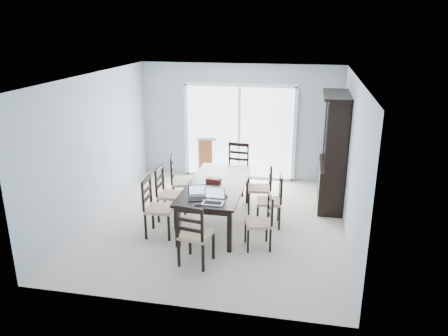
{
  "coord_description": "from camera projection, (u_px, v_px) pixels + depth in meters",
  "views": [
    {
      "loc": [
        1.52,
        -7.01,
        3.43
      ],
      "look_at": [
        0.14,
        0.0,
        1.05
      ],
      "focal_mm": 35.0,
      "sensor_mm": 36.0,
      "label": 1
    }
  ],
  "objects": [
    {
      "name": "balcony",
      "position": [
        245.0,
        166.0,
        11.17
      ],
      "size": [
        4.5,
        2.0,
        0.1
      ],
      "primitive_type": "cube",
      "color": "gray",
      "rests_on": "ground"
    },
    {
      "name": "chair_left_far",
      "position": [
        178.0,
        176.0,
        8.45
      ],
      "size": [
        0.55,
        0.54,
        1.16
      ],
      "rotation": [
        0.0,
        0.0,
        -1.31
      ],
      "color": "black",
      "rests_on": "floor"
    },
    {
      "name": "ceiling",
      "position": [
        216.0,
        77.0,
        7.07
      ],
      "size": [
        5.0,
        5.0,
        0.0
      ],
      "primitive_type": "plane",
      "rotation": [
        3.14,
        0.0,
        0.0
      ],
      "color": "white",
      "rests_on": "back_wall"
    },
    {
      "name": "railing",
      "position": [
        251.0,
        134.0,
        11.91
      ],
      "size": [
        4.5,
        0.06,
        1.1
      ],
      "primitive_type": "cube",
      "color": "#99999E",
      "rests_on": "balcony"
    },
    {
      "name": "chair_right_mid",
      "position": [
        274.0,
        195.0,
        7.61
      ],
      "size": [
        0.47,
        0.46,
        1.1
      ],
      "rotation": [
        0.0,
        0.0,
        1.7
      ],
      "color": "black",
      "rests_on": "floor"
    },
    {
      "name": "chair_right_far",
      "position": [
        264.0,
        182.0,
        8.19
      ],
      "size": [
        0.49,
        0.48,
        1.12
      ],
      "rotation": [
        0.0,
        0.0,
        1.71
      ],
      "color": "black",
      "rests_on": "floor"
    },
    {
      "name": "cell_phone",
      "position": [
        198.0,
        205.0,
        6.74
      ],
      "size": [
        0.12,
        0.08,
        0.01
      ],
      "primitive_type": "cube",
      "rotation": [
        0.0,
        0.0,
        0.26
      ],
      "color": "black",
      "rests_on": "dining_table"
    },
    {
      "name": "game_box",
      "position": [
        214.0,
        180.0,
        7.73
      ],
      "size": [
        0.27,
        0.16,
        0.06
      ],
      "primitive_type": "cube",
      "rotation": [
        0.0,
        0.0,
        -0.13
      ],
      "color": "#4F0F0F",
      "rests_on": "dining_table"
    },
    {
      "name": "floor",
      "position": [
        217.0,
        222.0,
        7.89
      ],
      "size": [
        5.0,
        5.0,
        0.0
      ],
      "primitive_type": "plane",
      "color": "beige",
      "rests_on": "ground"
    },
    {
      "name": "hot_tub",
      "position": [
        233.0,
        148.0,
        10.9
      ],
      "size": [
        2.07,
        1.94,
        0.91
      ],
      "rotation": [
        0.0,
        0.0,
        0.24
      ],
      "color": "brown",
      "rests_on": "balcony"
    },
    {
      "name": "chair_left_near",
      "position": [
        154.0,
        201.0,
        7.26
      ],
      "size": [
        0.47,
        0.46,
        1.17
      ],
      "rotation": [
        0.0,
        0.0,
        -1.53
      ],
      "color": "black",
      "rests_on": "floor"
    },
    {
      "name": "china_hutch",
      "position": [
        333.0,
        152.0,
        8.35
      ],
      "size": [
        0.5,
        1.38,
        2.2
      ],
      "color": "black",
      "rests_on": "floor"
    },
    {
      "name": "book_stack",
      "position": [
        218.0,
        193.0,
        7.16
      ],
      "size": [
        0.31,
        0.25,
        0.05
      ],
      "rotation": [
        0.0,
        0.0,
        -0.01
      ],
      "color": "maroon",
      "rests_on": "dining_table"
    },
    {
      "name": "chair_left_mid",
      "position": [
        166.0,
        187.0,
        7.87
      ],
      "size": [
        0.45,
        0.44,
        1.14
      ],
      "rotation": [
        0.0,
        0.0,
        -1.55
      ],
      "color": "black",
      "rests_on": "floor"
    },
    {
      "name": "chair_end_near",
      "position": [
        193.0,
        229.0,
        6.29
      ],
      "size": [
        0.5,
        0.51,
        1.15
      ],
      "rotation": [
        0.0,
        0.0,
        -0.17
      ],
      "color": "black",
      "rests_on": "floor"
    },
    {
      "name": "back_wall",
      "position": [
        240.0,
        122.0,
        9.81
      ],
      "size": [
        4.5,
        0.02,
        2.6
      ],
      "primitive_type": "cube",
      "color": "#9CADBA",
      "rests_on": "floor"
    },
    {
      "name": "chair_end_far",
      "position": [
        237.0,
        163.0,
        9.19
      ],
      "size": [
        0.49,
        0.51,
        1.2
      ],
      "rotation": [
        0.0,
        0.0,
        3.04
      ],
      "color": "black",
      "rests_on": "floor"
    },
    {
      "name": "chair_right_near",
      "position": [
        264.0,
        216.0,
        6.87
      ],
      "size": [
        0.49,
        0.48,
        1.03
      ],
      "rotation": [
        0.0,
        0.0,
        1.84
      ],
      "color": "black",
      "rests_on": "floor"
    },
    {
      "name": "laptop_silver",
      "position": [
        213.0,
        200.0,
        6.79
      ],
      "size": [
        0.33,
        0.23,
        0.23
      ],
      "rotation": [
        0.0,
        0.0,
        0.0
      ],
      "color": "silver",
      "rests_on": "dining_table"
    },
    {
      "name": "wall_right",
      "position": [
        352.0,
        161.0,
        7.07
      ],
      "size": [
        0.02,
        5.0,
        2.6
      ],
      "primitive_type": "cube",
      "color": "#9CADBA",
      "rests_on": "floor"
    },
    {
      "name": "sliding_door",
      "position": [
        239.0,
        132.0,
        9.85
      ],
      "size": [
        2.52,
        0.05,
        2.18
      ],
      "color": "silver",
      "rests_on": "floor"
    },
    {
      "name": "laptop_dark",
      "position": [
        198.0,
        196.0,
        6.97
      ],
      "size": [
        0.35,
        0.3,
        0.21
      ],
      "rotation": [
        0.0,
        0.0,
        0.33
      ],
      "color": "black",
      "rests_on": "dining_table"
    },
    {
      "name": "dining_table",
      "position": [
        216.0,
        188.0,
        7.68
      ],
      "size": [
        1.0,
        2.2,
        0.75
      ],
      "color": "black",
      "rests_on": "floor"
    },
    {
      "name": "wall_left",
      "position": [
        95.0,
        147.0,
        7.89
      ],
      "size": [
        0.02,
        5.0,
        2.6
      ],
      "primitive_type": "cube",
      "color": "#9CADBA",
      "rests_on": "floor"
    }
  ]
}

